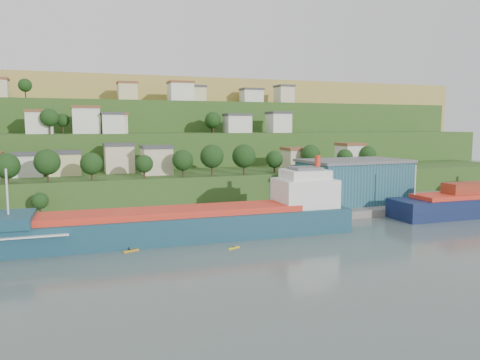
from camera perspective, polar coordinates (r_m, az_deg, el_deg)
name	(u,v)px	position (r m, az deg, el deg)	size (l,w,h in m)	color
ground	(216,247)	(97.24, -2.90, -8.14)	(500.00, 500.00, 0.00)	#4B5B56
quay	(256,216)	(129.50, 1.97, -4.40)	(220.00, 26.00, 4.00)	slate
hillside	(126,171)	(261.29, -13.76, 1.02)	(360.00, 211.37, 96.00)	#284719
cargo_ship_near	(194,224)	(104.33, -5.63, -5.35)	(77.81, 14.27, 19.93)	#14414C
warehouse	(354,181)	(143.90, 13.68, -0.08)	(31.84, 20.41, 12.80)	navy
kayak_orange	(131,250)	(96.27, -13.15, -8.31)	(3.33, 1.55, 0.83)	orange
kayak_yellow	(234,247)	(95.92, -0.77, -8.21)	(2.84, 1.58, 0.72)	yellow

